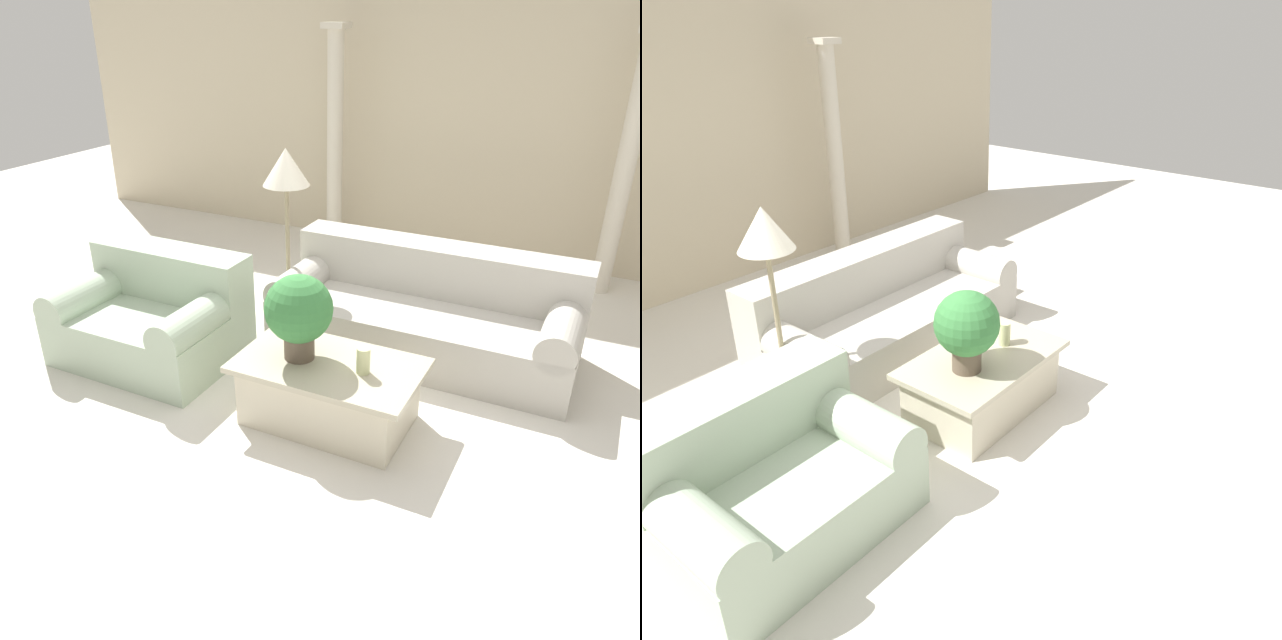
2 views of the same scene
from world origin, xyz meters
TOP-DOWN VIEW (x-y plane):
  - ground_plane at (0.00, 0.00)m, footprint 16.00×16.00m
  - wall_back at (0.00, 3.24)m, footprint 10.00×0.06m
  - sofa_long at (0.39, 0.89)m, footprint 2.34×0.98m
  - loveseat at (-1.49, -0.13)m, footprint 1.33×0.98m
  - coffee_table at (0.13, -0.35)m, footprint 1.19×0.72m
  - potted_plant at (-0.07, -0.37)m, footprint 0.44×0.44m
  - pillar_candle at (0.37, -0.36)m, footprint 0.09×0.09m
  - floor_lamp at (-0.76, 0.73)m, footprint 0.37×0.37m
  - column_right at (1.57, 2.77)m, footprint 0.24×0.24m

SIDE VIEW (x-z plane):
  - ground_plane at x=0.00m, z-range 0.00..0.00m
  - coffee_table at x=0.13m, z-range 0.01..0.45m
  - sofa_long at x=0.39m, z-range -0.08..0.73m
  - loveseat at x=-1.49m, z-range -0.07..0.74m
  - pillar_candle at x=0.37m, z-range 0.44..0.62m
  - potted_plant at x=-0.07m, z-range 0.49..1.06m
  - column_right at x=1.57m, z-range 0.03..2.39m
  - floor_lamp at x=-0.76m, z-range 0.55..2.09m
  - wall_back at x=0.00m, z-range 0.00..3.20m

